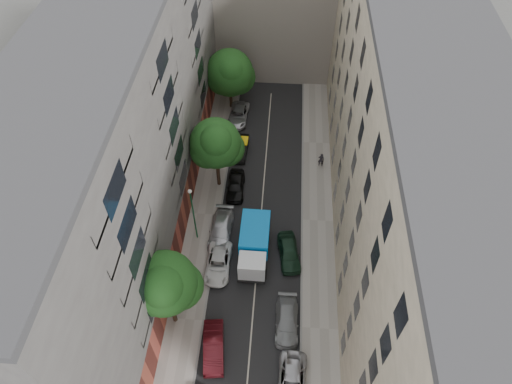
# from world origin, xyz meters

# --- Properties ---
(ground) EXTENTS (120.00, 120.00, 0.00)m
(ground) POSITION_xyz_m (0.00, 0.00, 0.00)
(ground) COLOR #4C4C49
(ground) RESTS_ON ground
(road_surface) EXTENTS (8.00, 44.00, 0.02)m
(road_surface) POSITION_xyz_m (0.00, 0.00, 0.01)
(road_surface) COLOR black
(road_surface) RESTS_ON ground
(sidewalk_left) EXTENTS (3.00, 44.00, 0.15)m
(sidewalk_left) POSITION_xyz_m (-5.50, 0.00, 0.07)
(sidewalk_left) COLOR gray
(sidewalk_left) RESTS_ON ground
(sidewalk_right) EXTENTS (3.00, 44.00, 0.15)m
(sidewalk_right) POSITION_xyz_m (5.50, 0.00, 0.07)
(sidewalk_right) COLOR gray
(sidewalk_right) RESTS_ON ground
(building_left) EXTENTS (8.00, 44.00, 20.00)m
(building_left) POSITION_xyz_m (-11.00, 0.00, 10.00)
(building_left) COLOR #4C4947
(building_left) RESTS_ON ground
(building_right) EXTENTS (8.00, 44.00, 20.00)m
(building_right) POSITION_xyz_m (11.00, 0.00, 10.00)
(building_right) COLOR beige
(building_right) RESTS_ON ground
(tarp_truck) EXTENTS (2.56, 6.22, 2.87)m
(tarp_truck) POSITION_xyz_m (-0.34, -4.23, 1.58)
(tarp_truck) COLOR black
(tarp_truck) RESTS_ON ground
(car_left_1) EXTENTS (2.08, 4.55, 1.45)m
(car_left_1) POSITION_xyz_m (-2.80, -13.40, 0.72)
(car_left_1) COLOR #4B0F15
(car_left_1) RESTS_ON ground
(car_left_2) EXTENTS (2.18, 4.68, 1.30)m
(car_left_2) POSITION_xyz_m (-3.40, -5.80, 0.65)
(car_left_2) COLOR silver
(car_left_2) RESTS_ON ground
(car_left_3) EXTENTS (2.23, 5.08, 1.45)m
(car_left_3) POSITION_xyz_m (-3.60, -2.20, 0.73)
(car_left_3) COLOR silver
(car_left_3) RESTS_ON ground
(car_left_4) EXTENTS (1.84, 4.36, 1.47)m
(car_left_4) POSITION_xyz_m (-2.80, 3.40, 0.74)
(car_left_4) COLOR black
(car_left_4) RESTS_ON ground
(car_left_5) EXTENTS (1.53, 4.15, 1.36)m
(car_left_5) POSITION_xyz_m (-2.80, 9.00, 0.68)
(car_left_5) COLOR black
(car_left_5) RESTS_ON ground
(car_left_6) EXTENTS (2.45, 4.85, 1.31)m
(car_left_6) POSITION_xyz_m (-3.60, 14.60, 0.66)
(car_left_6) COLOR #B9B8BD
(car_left_6) RESTS_ON ground
(car_right_0) EXTENTS (2.33, 4.71, 1.29)m
(car_right_0) POSITION_xyz_m (3.30, -15.55, 0.64)
(car_right_0) COLOR #AFAFB4
(car_right_0) RESTS_ON ground
(car_right_1) EXTENTS (1.89, 4.55, 1.32)m
(car_right_1) POSITION_xyz_m (2.80, -10.80, 0.66)
(car_right_1) COLOR gray
(car_right_1) RESTS_ON ground
(car_right_2) EXTENTS (2.48, 4.63, 1.50)m
(car_right_2) POSITION_xyz_m (2.80, -4.25, 0.75)
(car_right_2) COLOR black
(car_right_2) RESTS_ON ground
(tree_near) EXTENTS (5.16, 4.87, 8.60)m
(tree_near) POSITION_xyz_m (-6.20, -11.22, 5.93)
(tree_near) COLOR #382619
(tree_near) RESTS_ON sidewalk_left
(tree_mid) EXTENTS (5.19, 4.90, 8.31)m
(tree_mid) POSITION_xyz_m (-4.50, 3.95, 5.69)
(tree_mid) COLOR #382619
(tree_mid) RESTS_ON sidewalk_left
(tree_far) EXTENTS (5.65, 5.43, 7.52)m
(tree_far) POSITION_xyz_m (-4.62, 16.62, 4.82)
(tree_far) COLOR #382619
(tree_far) RESTS_ON sidewalk_left
(lamp_post) EXTENTS (0.36, 0.36, 6.72)m
(lamp_post) POSITION_xyz_m (-5.80, -2.79, 4.27)
(lamp_post) COLOR #17532E
(lamp_post) RESTS_ON sidewalk_left
(pedestrian) EXTENTS (0.67, 0.49, 1.71)m
(pedestrian) POSITION_xyz_m (5.90, 7.45, 1.01)
(pedestrian) COLOR black
(pedestrian) RESTS_ON sidewalk_right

